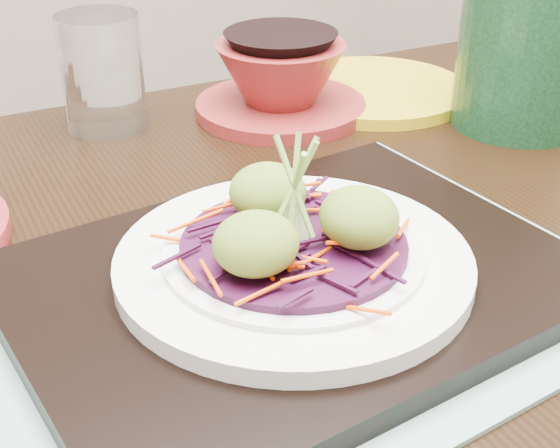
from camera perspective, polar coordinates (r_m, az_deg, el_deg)
name	(u,v)px	position (r m, az deg, el deg)	size (l,w,h in m)	color
dining_table	(300,353)	(0.64, 1.46, -9.45)	(1.16, 0.78, 0.72)	black
placemat	(293,293)	(0.53, 0.97, -5.06)	(0.42, 0.33, 0.00)	gray
serving_tray	(293,281)	(0.53, 0.98, -4.16)	(0.37, 0.27, 0.02)	black
white_plate	(294,260)	(0.52, 1.00, -2.68)	(0.24, 0.24, 0.02)	silver
cabbage_bed	(294,245)	(0.51, 1.01, -1.53)	(0.15, 0.15, 0.01)	#370B28
carrot_julienne	(294,235)	(0.51, 1.01, -0.83)	(0.18, 0.18, 0.01)	#E94404
guacamole_scoops	(294,217)	(0.50, 1.06, 0.51)	(0.13, 0.12, 0.04)	olive
scallion_garnish	(294,192)	(0.49, 1.05, 2.39)	(0.05, 0.05, 0.08)	#7BAD45
water_glass	(102,73)	(0.80, -12.86, 10.75)	(0.08, 0.08, 0.11)	white
terracotta_bowl_set	(281,83)	(0.82, 0.05, 10.29)	(0.23, 0.23, 0.08)	maroon
yellow_plate	(373,90)	(0.89, 6.83, 9.70)	(0.21, 0.21, 0.01)	gold
green_jar	(527,49)	(0.82, 17.60, 12.08)	(0.13, 0.13, 0.16)	#194621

